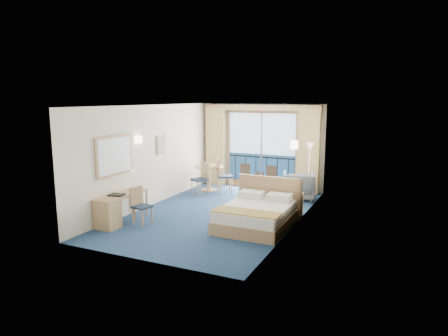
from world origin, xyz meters
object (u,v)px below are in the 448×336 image
floor_lamp (309,157)px  nightstand (293,204)px  round_table (209,172)px  desk_chair (140,203)px  armchair (299,186)px  table_chair_a (222,173)px  table_chair_b (202,177)px  desk (111,211)px  bed (257,215)px

floor_lamp → nightstand: bearing=-90.7°
round_table → desk_chair: bearing=-89.1°
armchair → table_chair_a: table_chair_a is taller
nightstand → desk_chair: bearing=-145.7°
floor_lamp → table_chair_b: 3.20m
desk_chair → desk: bearing=147.1°
nightstand → desk_chair: (-3.05, -2.08, 0.20)m
desk → table_chair_a: 4.18m
armchair → table_chair_b: size_ratio=0.90×
armchair → nightstand: bearing=82.4°
bed → armchair: 2.85m
nightstand → round_table: 3.50m
floor_lamp → bed: bearing=-100.8°
nightstand → desk: size_ratio=0.40×
nightstand → table_chair_a: size_ratio=0.55×
desk → table_chair_a: table_chair_a is taller
nightstand → armchair: 1.70m
floor_lamp → table_chair_a: 2.73m
nightstand → floor_lamp: 1.87m
round_table → table_chair_b: size_ratio=0.90×
armchair → round_table: size_ratio=1.00×
bed → round_table: size_ratio=2.16×
desk_chair → round_table: desk_chair is taller
table_chair_a → table_chair_b: table_chair_a is taller
floor_lamp → table_chair_a: floor_lamp is taller
nightstand → table_chair_a: (-2.63, 1.53, 0.31)m
desk → armchair: bearing=52.7°
bed → nightstand: size_ratio=3.30×
armchair → round_table: bearing=-15.0°
desk_chair → armchair: bearing=-25.4°
round_table → armchair: bearing=1.9°
nightstand → table_chair_a: bearing=149.9°
desk_chair → nightstand: bearing=-44.7°
desk → table_chair_a: (0.87, 4.08, 0.22)m
nightstand → desk_chair: desk_chair is taller
floor_lamp → round_table: bearing=-179.5°
armchair → table_chair_a: bearing=-13.3°
bed → table_chair_a: bearing=128.3°
bed → desk_chair: bed is taller
desk → round_table: (0.40, 4.14, 0.23)m
bed → table_chair_b: bed is taller
bed → armchair: (0.24, 2.84, 0.12)m
armchair → table_chair_a: size_ratio=0.83×
nightstand → desk: bearing=-143.9°
bed → armchair: bed is taller
armchair → desk_chair: desk_chair is taller
armchair → table_chair_b: (-2.78, -0.67, 0.15)m
table_chair_b → round_table: bearing=125.6°
floor_lamp → desk: size_ratio=1.14×
table_chair_a → table_chair_b: bearing=107.5°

